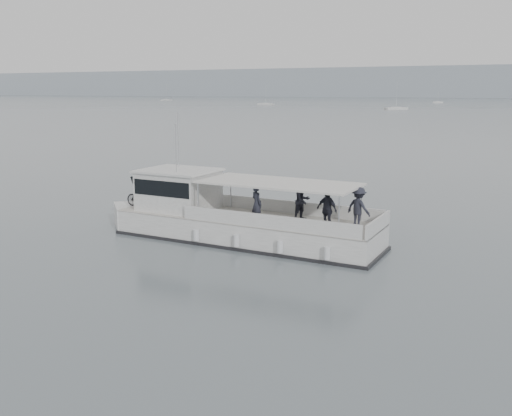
% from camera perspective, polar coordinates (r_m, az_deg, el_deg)
% --- Properties ---
extents(ground, '(1400.00, 1400.00, 0.00)m').
position_cam_1_polar(ground, '(21.21, 8.98, -7.17)').
color(ground, '#535D62').
rests_on(ground, ground).
extents(tour_boat, '(14.14, 3.88, 5.91)m').
position_cam_1_polar(tour_boat, '(26.62, -3.31, -0.98)').
color(tour_boat, white).
rests_on(tour_boat, ground).
extents(moored_fleet, '(443.65, 322.37, 10.94)m').
position_cam_1_polar(moored_fleet, '(223.87, 18.45, 9.48)').
color(moored_fleet, white).
rests_on(moored_fleet, ground).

